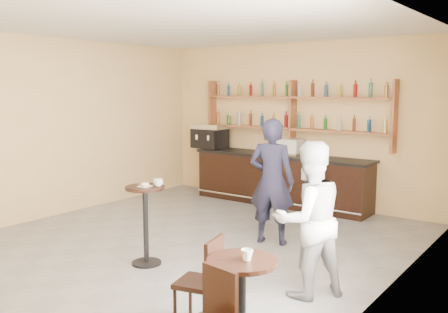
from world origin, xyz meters
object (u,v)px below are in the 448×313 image
Objects in this scene: cafe_table at (242,302)px; chair_west at (198,282)px; espresso_machine at (210,136)px; patron_second at (308,219)px; pedestal_table at (146,226)px; bar_counter at (281,179)px; man_main at (272,181)px; pastry_case at (289,147)px.

chair_west is (-0.55, 0.05, 0.05)m from cafe_table.
espresso_machine is 0.42× the size of patron_second.
patron_second reaches higher than pedestal_table.
espresso_machine is at bearing -97.00° from patron_second.
patron_second is at bearing -34.20° from espresso_machine.
pedestal_table is at bearing 155.80° from cafe_table.
cafe_table is (2.47, -5.02, -0.10)m from bar_counter.
chair_west is at bearing 90.75° from man_main.
patron_second is (0.52, 1.30, 0.42)m from chair_west.
man_main is 2.08× the size of chair_west.
pastry_case is at bearing 0.00° from bar_counter.
bar_counter is at bearing 116.20° from cafe_table.
pastry_case reaches higher than chair_west.
espresso_machine is 5.62m from patron_second.
bar_counter is 3.55× the size of pedestal_table.
bar_counter is 4.12× the size of chair_west.
pastry_case is 0.67× the size of cafe_table.
espresso_machine is at bearing -172.54° from pastry_case.
pedestal_table is 1.30× the size of cafe_table.
patron_second is (2.44, -3.68, 0.37)m from bar_counter.
patron_second is at bearing 144.40° from chair_west.
espresso_machine is at bearing -156.95° from chair_west.
bar_counter is 5.33m from chair_west.
pedestal_table is 2.00m from man_main.
man_main is 1.08× the size of patron_second.
pastry_case is 4.09m from pedestal_table.
patron_second is at bearing -56.38° from bar_counter.
pastry_case reaches higher than bar_counter.
espresso_machine reaches higher than chair_west.
patron_second reaches higher than cafe_table.
bar_counter is 5.60m from cafe_table.
pastry_case reaches higher than pedestal_table.
man_main reaches higher than chair_west.
cafe_table is at bearing 71.11° from chair_west.
bar_counter is 4.05m from pedestal_table.
pedestal_table is at bearing -46.50° from patron_second.
pastry_case is 5.57m from cafe_table.
cafe_table is (2.29, -5.02, -0.76)m from pastry_case.
chair_west is at bearing 12.05° from patron_second.
bar_counter is 1.98× the size of man_main.
chair_west is at bearing -63.23° from pastry_case.
pedestal_table is at bearing -81.08° from pastry_case.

